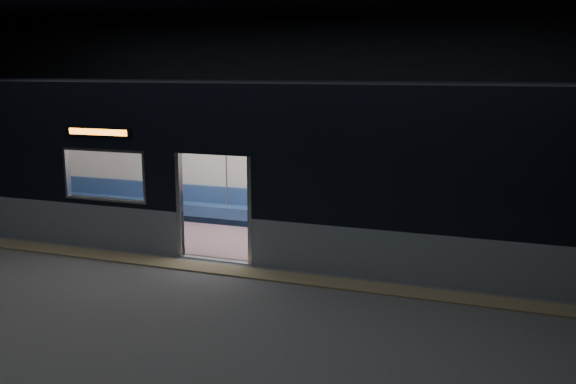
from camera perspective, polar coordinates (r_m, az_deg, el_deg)
The scene contains 7 objects.
station_floor at distance 10.95m, azimuth -9.22°, elevation -7.96°, with size 24.00×14.00×0.01m, color #47494C.
station_envelope at distance 10.33m, azimuth -9.89°, elevation 11.60°, with size 24.00×14.00×5.00m.
tactile_strip at distance 11.40m, azimuth -7.90°, elevation -7.02°, with size 22.80×0.50×0.03m, color #8C7F59.
metro_car at distance 12.74m, azimuth -4.03°, elevation 3.50°, with size 18.00×3.04×3.35m.
passenger at distance 13.68m, azimuth -0.74°, elevation -0.21°, with size 0.47×0.77×1.46m.
handbag at distance 13.47m, azimuth -0.93°, elevation -0.99°, with size 0.30×0.26×0.15m, color black.
transit_map at distance 13.05m, azimuth 19.06°, elevation 1.59°, with size 1.10×0.03×0.72m, color white.
Camera 1 is at (5.02, -9.02, 3.63)m, focal length 38.00 mm.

